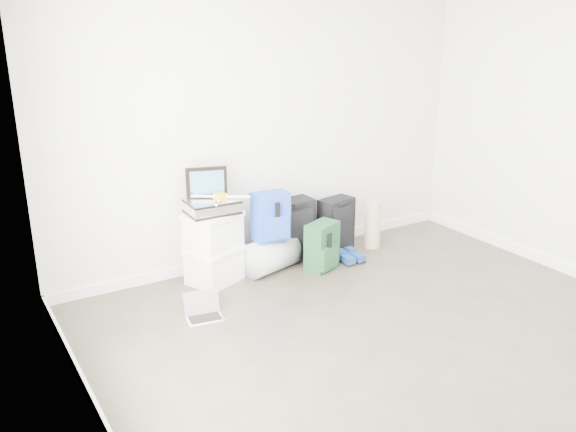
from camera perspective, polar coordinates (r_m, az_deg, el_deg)
ground at (r=4.60m, az=14.25°, el=-13.76°), size 5.00×5.00×0.00m
room_envelope at (r=3.98m, az=16.04°, el=7.84°), size 4.52×5.02×2.71m
boxes_stack at (r=5.68m, az=-6.97°, el=-2.94°), size 0.59×0.54×0.68m
briefcase at (r=5.55m, az=-7.13°, el=0.90°), size 0.45×0.34×0.13m
painting at (r=5.58m, az=-7.63°, el=3.16°), size 0.36×0.13×0.28m
drone at (r=5.54m, az=-6.33°, el=1.85°), size 0.46×0.46×0.05m
duffel_bag at (r=5.93m, az=-1.70°, el=-3.65°), size 0.62×0.47×0.34m
blue_backpack at (r=5.77m, az=-1.58°, el=-0.13°), size 0.34×0.26×0.46m
large_suitcase at (r=6.12m, az=0.48°, el=-1.39°), size 0.43×0.29×0.64m
green_backpack at (r=5.97m, az=3.25°, el=-2.92°), size 0.39×0.35×0.47m
carry_on at (r=6.40m, az=4.55°, el=-0.86°), size 0.40×0.30×0.58m
shoes at (r=6.23m, az=5.79°, el=-3.90°), size 0.23×0.26×0.08m
rolled_rug at (r=6.56m, az=7.93°, el=-0.78°), size 0.17×0.17×0.52m
laptop at (r=5.16m, az=-7.91°, el=-8.87°), size 0.33×0.26×0.21m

